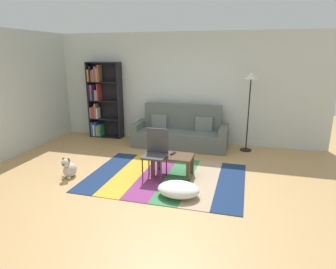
# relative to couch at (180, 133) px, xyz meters

# --- Properties ---
(ground_plane) EXTENTS (14.00, 14.00, 0.00)m
(ground_plane) POSITION_rel_couch_xyz_m (0.00, -2.02, -0.34)
(ground_plane) COLOR tan
(back_wall) EXTENTS (6.80, 0.10, 2.70)m
(back_wall) POSITION_rel_couch_xyz_m (0.00, 0.53, 1.01)
(back_wall) COLOR silver
(back_wall) RESTS_ON ground_plane
(left_wall) EXTENTS (0.10, 5.50, 2.70)m
(left_wall) POSITION_rel_couch_xyz_m (-3.40, -1.27, 1.01)
(left_wall) COLOR silver
(left_wall) RESTS_ON ground_plane
(rug) EXTENTS (2.80, 2.02, 0.01)m
(rug) POSITION_rel_couch_xyz_m (0.17, -1.92, -0.33)
(rug) COLOR navy
(rug) RESTS_ON ground_plane
(couch) EXTENTS (2.26, 0.80, 1.00)m
(couch) POSITION_rel_couch_xyz_m (0.00, 0.00, 0.00)
(couch) COLOR #59605B
(couch) RESTS_ON ground_plane
(bookshelf) EXTENTS (0.90, 0.28, 1.98)m
(bookshelf) POSITION_rel_couch_xyz_m (-2.23, 0.29, 0.64)
(bookshelf) COLOR black
(bookshelf) RESTS_ON ground_plane
(coffee_table) EXTENTS (0.73, 0.46, 0.39)m
(coffee_table) POSITION_rel_couch_xyz_m (0.27, -1.78, -0.01)
(coffee_table) COLOR #513826
(coffee_table) RESTS_ON rug
(pouf) EXTENTS (0.67, 0.50, 0.23)m
(pouf) POSITION_rel_couch_xyz_m (0.57, -2.56, -0.21)
(pouf) COLOR white
(pouf) RESTS_ON rug
(dog) EXTENTS (0.22, 0.35, 0.40)m
(dog) POSITION_rel_couch_xyz_m (-1.54, -2.35, -0.18)
(dog) COLOR beige
(dog) RESTS_ON ground_plane
(standing_lamp) EXTENTS (0.32, 0.32, 1.79)m
(standing_lamp) POSITION_rel_couch_xyz_m (1.56, 0.08, 1.16)
(standing_lamp) COLOR black
(standing_lamp) RESTS_ON ground_plane
(tv_remote) EXTENTS (0.07, 0.16, 0.02)m
(tv_remote) POSITION_rel_couch_xyz_m (0.26, -1.71, 0.07)
(tv_remote) COLOR black
(tv_remote) RESTS_ON coffee_table
(folding_chair) EXTENTS (0.40, 0.40, 0.90)m
(folding_chair) POSITION_rel_couch_xyz_m (0.00, -1.94, 0.20)
(folding_chair) COLOR #38383D
(folding_chair) RESTS_ON ground_plane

